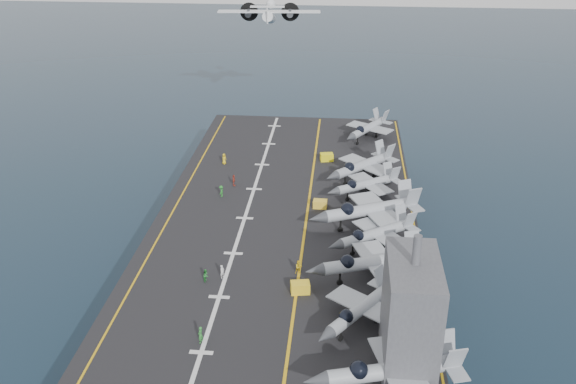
# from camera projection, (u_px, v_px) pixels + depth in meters

# --- Properties ---
(ground) EXTENTS (500.00, 500.00, 0.00)m
(ground) POSITION_uv_depth(u_px,v_px,m) (286.00, 280.00, 97.55)
(ground) COLOR #142135
(ground) RESTS_ON ground
(hull) EXTENTS (36.00, 90.00, 10.00)m
(hull) POSITION_uv_depth(u_px,v_px,m) (286.00, 252.00, 95.40)
(hull) COLOR #56595E
(hull) RESTS_ON ground
(flight_deck) EXTENTS (38.00, 92.00, 0.40)m
(flight_deck) POSITION_uv_depth(u_px,v_px,m) (286.00, 221.00, 93.16)
(flight_deck) COLOR black
(flight_deck) RESTS_ON hull
(foul_line) EXTENTS (0.35, 90.00, 0.02)m
(foul_line) POSITION_uv_depth(u_px,v_px,m) (306.00, 221.00, 92.82)
(foul_line) COLOR gold
(foul_line) RESTS_ON flight_deck
(landing_centerline) EXTENTS (0.50, 90.00, 0.02)m
(landing_centerline) POSITION_uv_depth(u_px,v_px,m) (245.00, 218.00, 93.55)
(landing_centerline) COLOR silver
(landing_centerline) RESTS_ON flight_deck
(deck_edge_port) EXTENTS (0.25, 90.00, 0.02)m
(deck_edge_port) POSITION_uv_depth(u_px,v_px,m) (171.00, 215.00, 94.44)
(deck_edge_port) COLOR gold
(deck_edge_port) RESTS_ON flight_deck
(deck_edge_stbd) EXTENTS (0.25, 90.00, 0.02)m
(deck_edge_stbd) POSITION_uv_depth(u_px,v_px,m) (414.00, 225.00, 91.56)
(deck_edge_stbd) COLOR gold
(deck_edge_stbd) RESTS_ON flight_deck
(island_superstructure) EXTENTS (5.00, 10.00, 15.00)m
(island_superstructure) POSITION_uv_depth(u_px,v_px,m) (411.00, 304.00, 61.66)
(island_superstructure) COLOR #56595E
(island_superstructure) RESTS_ON flight_deck
(fighter_jet_0) EXTENTS (17.60, 14.08, 5.34)m
(fighter_jet_0) POSITION_uv_depth(u_px,v_px,m) (393.00, 369.00, 60.41)
(fighter_jet_0) COLOR #969FA8
(fighter_jet_0) RESTS_ON flight_deck
(fighter_jet_1) EXTENTS (15.06, 16.03, 4.64)m
(fighter_jet_1) POSITION_uv_depth(u_px,v_px,m) (362.00, 307.00, 69.91)
(fighter_jet_1) COLOR gray
(fighter_jet_1) RESTS_ON flight_deck
(fighter_jet_2) EXTENTS (17.74, 14.69, 5.28)m
(fighter_jet_2) POSITION_uv_depth(u_px,v_px,m) (373.00, 261.00, 77.85)
(fighter_jet_2) COLOR #A0A8B3
(fighter_jet_2) RESTS_ON flight_deck
(fighter_jet_3) EXTENTS (16.09, 14.98, 4.65)m
(fighter_jet_3) POSITION_uv_depth(u_px,v_px,m) (376.00, 233.00, 84.89)
(fighter_jet_3) COLOR #8B939B
(fighter_jet_3) RESTS_ON flight_deck
(fighter_jet_4) EXTENTS (19.47, 16.74, 5.70)m
(fighter_jet_4) POSITION_uv_depth(u_px,v_px,m) (371.00, 208.00, 90.12)
(fighter_jet_4) COLOR gray
(fighter_jet_4) RESTS_ON flight_deck
(fighter_jet_5) EXTENTS (15.24, 14.02, 4.40)m
(fighter_jet_5) POSITION_uv_depth(u_px,v_px,m) (367.00, 183.00, 99.34)
(fighter_jet_5) COLOR #9DA7AE
(fighter_jet_5) RESTS_ON flight_deck
(fighter_jet_6) EXTENTS (17.08, 17.18, 5.05)m
(fighter_jet_6) POSITION_uv_depth(u_px,v_px,m) (363.00, 164.00, 105.20)
(fighter_jet_6) COLOR gray
(fighter_jet_6) RESTS_ON flight_deck
(fighter_jet_8) EXTENTS (14.52, 15.99, 4.62)m
(fighter_jet_8) POSITION_uv_depth(u_px,v_px,m) (368.00, 127.00, 121.97)
(fighter_jet_8) COLOR gray
(fighter_jet_8) RESTS_ON flight_deck
(tow_cart_a) EXTENTS (2.46, 1.83, 1.34)m
(tow_cart_a) POSITION_uv_depth(u_px,v_px,m) (300.00, 287.00, 76.22)
(tow_cart_a) COLOR yellow
(tow_cart_a) RESTS_ON flight_deck
(tow_cart_b) EXTENTS (2.11, 1.43, 1.23)m
(tow_cart_b) POSITION_uv_depth(u_px,v_px,m) (320.00, 204.00, 96.39)
(tow_cart_b) COLOR yellow
(tow_cart_b) RESTS_ON flight_deck
(tow_cart_c) EXTENTS (2.44, 1.82, 1.33)m
(tow_cart_c) POSITION_uv_depth(u_px,v_px,m) (327.00, 157.00, 112.93)
(tow_cart_c) COLOR yellow
(tow_cart_c) RESTS_ON flight_deck
(crew_1) EXTENTS (1.11, 1.27, 1.77)m
(crew_1) POSITION_uv_depth(u_px,v_px,m) (222.00, 272.00, 78.98)
(crew_1) COLOR silver
(crew_1) RESTS_ON flight_deck
(crew_2) EXTENTS (0.78, 1.06, 1.64)m
(crew_2) POSITION_uv_depth(u_px,v_px,m) (206.00, 275.00, 78.35)
(crew_2) COLOR #268C33
(crew_2) RESTS_ON flight_deck
(crew_3) EXTENTS (0.83, 1.17, 1.84)m
(crew_3) POSITION_uv_depth(u_px,v_px,m) (221.00, 191.00, 99.71)
(crew_3) COLOR #1F7F24
(crew_3) RESTS_ON flight_deck
(crew_4) EXTENTS (0.85, 1.19, 1.90)m
(crew_4) POSITION_uv_depth(u_px,v_px,m) (234.00, 180.00, 103.29)
(crew_4) COLOR #A13324
(crew_4) RESTS_ON flight_deck
(crew_5) EXTENTS (1.18, 1.35, 1.88)m
(crew_5) POSITION_uv_depth(u_px,v_px,m) (224.00, 159.00, 111.52)
(crew_5) COLOR yellow
(crew_5) RESTS_ON flight_deck
(crew_6) EXTENTS (1.05, 1.35, 1.99)m
(crew_6) POSITION_uv_depth(u_px,v_px,m) (200.00, 335.00, 67.68)
(crew_6) COLOR #2B8030
(crew_6) RESTS_ON flight_deck
(crew_7) EXTENTS (1.25, 1.03, 1.79)m
(crew_7) POSITION_uv_depth(u_px,v_px,m) (299.00, 267.00, 79.88)
(crew_7) COLOR yellow
(crew_7) RESTS_ON flight_deck
(transport_plane) EXTENTS (23.71, 16.99, 5.37)m
(transport_plane) POSITION_uv_depth(u_px,v_px,m) (269.00, 18.00, 142.76)
(transport_plane) COLOR silver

